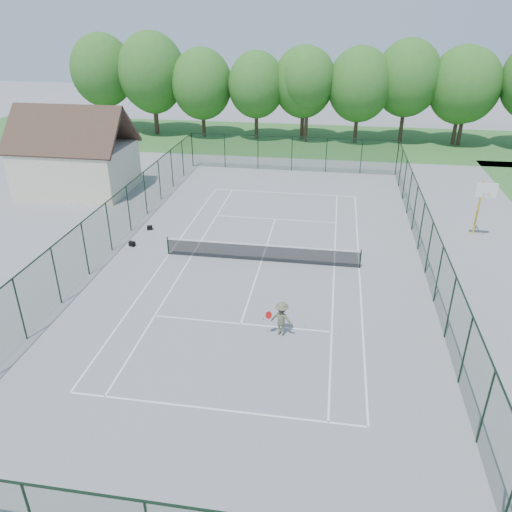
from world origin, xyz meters
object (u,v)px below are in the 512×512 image
object	(u,v)px
sports_bag_a	(132,244)
basketball_goal	(483,198)
tennis_player	(282,319)
tennis_net	(262,252)

from	to	relation	value
sports_bag_a	basketball_goal	bearing A→B (deg)	30.29
sports_bag_a	tennis_player	xyz separation A→B (m)	(9.95, -7.64, 0.66)
basketball_goal	tennis_player	bearing A→B (deg)	-131.35
tennis_player	tennis_net	bearing A→B (deg)	105.49
basketball_goal	sports_bag_a	distance (m)	21.52
basketball_goal	tennis_player	world-z (taller)	basketball_goal
basketball_goal	sports_bag_a	size ratio (longest dim) A/B	9.89
sports_bag_a	tennis_player	world-z (taller)	tennis_player
tennis_net	tennis_player	size ratio (longest dim) A/B	6.22
basketball_goal	tennis_player	distance (m)	16.59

